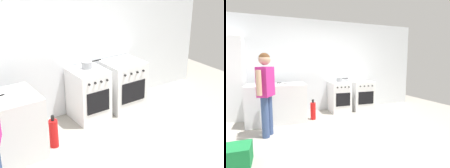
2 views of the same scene
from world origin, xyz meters
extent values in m
plane|color=gray|center=(0.00, 0.00, 0.00)|extent=(8.00, 8.00, 0.00)
cube|color=silver|center=(0.00, 1.95, 1.30)|extent=(6.00, 0.10, 2.60)
cube|color=silver|center=(-1.35, 1.20, 0.45)|extent=(1.30, 0.70, 0.90)
cube|color=white|center=(0.35, 1.58, 0.42)|extent=(0.54, 0.60, 0.85)
cube|color=black|center=(0.35, 1.27, 0.40)|extent=(0.41, 0.01, 0.36)
cylinder|color=black|center=(0.23, 1.46, 0.85)|extent=(0.17, 0.17, 0.01)
cylinder|color=black|center=(0.47, 1.46, 0.85)|extent=(0.17, 0.17, 0.01)
cylinder|color=black|center=(0.23, 1.70, 0.85)|extent=(0.17, 0.17, 0.01)
cylinder|color=black|center=(0.47, 1.70, 0.85)|extent=(0.17, 0.17, 0.01)
cylinder|color=black|center=(0.19, 1.26, 0.74)|extent=(0.04, 0.02, 0.04)
cylinder|color=black|center=(0.30, 1.26, 0.74)|extent=(0.04, 0.02, 0.04)
cylinder|color=black|center=(0.40, 1.26, 0.74)|extent=(0.04, 0.02, 0.04)
cylinder|color=black|center=(0.51, 1.26, 0.74)|extent=(0.04, 0.02, 0.04)
cube|color=white|center=(1.05, 1.58, 0.42)|extent=(0.64, 0.60, 0.85)
cube|color=black|center=(1.05, 1.27, 0.40)|extent=(0.48, 0.01, 0.36)
cylinder|color=black|center=(0.91, 1.46, 0.85)|extent=(0.20, 0.20, 0.01)
cylinder|color=black|center=(1.20, 1.46, 0.85)|extent=(0.20, 0.20, 0.01)
cylinder|color=black|center=(0.91, 1.70, 0.85)|extent=(0.20, 0.20, 0.01)
cylinder|color=black|center=(1.20, 1.70, 0.85)|extent=(0.20, 0.20, 0.01)
cylinder|color=black|center=(0.86, 1.26, 0.74)|extent=(0.04, 0.02, 0.04)
cylinder|color=black|center=(0.99, 1.26, 0.74)|extent=(0.04, 0.02, 0.04)
cylinder|color=black|center=(1.12, 1.26, 0.74)|extent=(0.04, 0.02, 0.04)
cylinder|color=black|center=(1.24, 1.26, 0.74)|extent=(0.04, 0.02, 0.04)
cylinder|color=gray|center=(0.38, 1.65, 0.91)|extent=(0.17, 0.17, 0.11)
cylinder|color=black|center=(0.55, 1.65, 0.95)|extent=(0.18, 0.02, 0.02)
cube|color=silver|center=(-1.02, 1.29, 0.90)|extent=(0.14, 0.06, 0.01)
cube|color=black|center=(-1.14, 1.27, 0.91)|extent=(0.11, 0.04, 0.01)
cube|color=silver|center=(-1.40, 1.24, 0.90)|extent=(0.10, 0.07, 0.01)
cube|color=black|center=(-1.31, 1.18, 0.91)|extent=(0.11, 0.08, 0.01)
cube|color=silver|center=(-1.77, 1.35, 0.90)|extent=(0.22, 0.09, 0.01)
cube|color=black|center=(-1.61, 1.31, 0.91)|extent=(0.11, 0.05, 0.01)
cube|color=silver|center=(-1.45, 1.47, 0.90)|extent=(0.24, 0.10, 0.01)
cube|color=black|center=(-1.28, 1.43, 0.91)|extent=(0.11, 0.05, 0.01)
cylinder|color=#384C7A|center=(-1.57, 0.34, 0.39)|extent=(0.13, 0.13, 0.77)
cylinder|color=#384C7A|center=(-1.51, 0.49, 0.39)|extent=(0.13, 0.13, 0.77)
cube|color=#B7267A|center=(-1.54, 0.41, 1.04)|extent=(0.32, 0.39, 0.55)
cylinder|color=tan|center=(-1.64, 0.19, 1.05)|extent=(0.09, 0.09, 0.44)
cylinder|color=tan|center=(-1.44, 0.63, 1.05)|extent=(0.09, 0.09, 0.44)
sphere|color=tan|center=(-1.54, 0.41, 1.45)|extent=(0.21, 0.21, 0.21)
sphere|color=brown|center=(-1.54, 0.41, 1.47)|extent=(0.20, 0.20, 0.20)
cylinder|color=red|center=(-0.52, 1.10, 0.21)|extent=(0.13, 0.13, 0.42)
cylinder|color=black|center=(-0.52, 1.10, 0.46)|extent=(0.05, 0.05, 0.08)
cube|color=#197238|center=(-1.98, -0.51, 0.14)|extent=(0.52, 0.36, 0.28)
cube|color=silver|center=(-2.30, 1.68, 1.00)|extent=(0.48, 0.44, 2.00)
camera|label=1|loc=(-2.24, -2.86, 2.76)|focal=55.00mm
camera|label=2|loc=(-1.37, -3.06, 1.38)|focal=28.00mm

